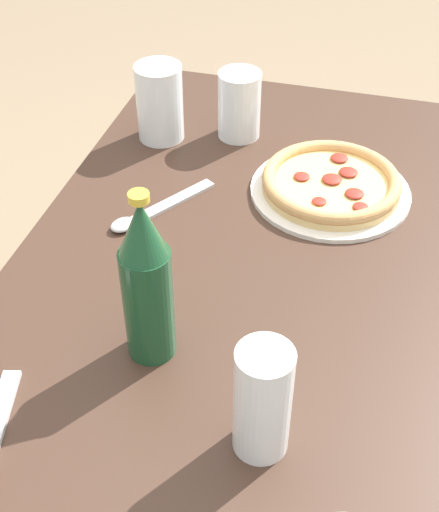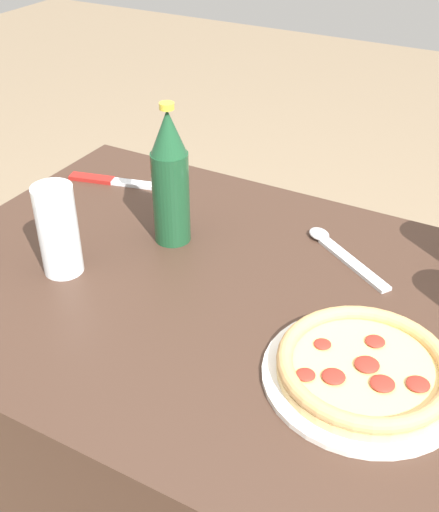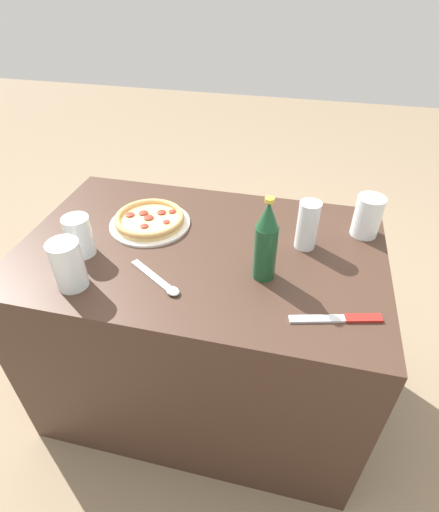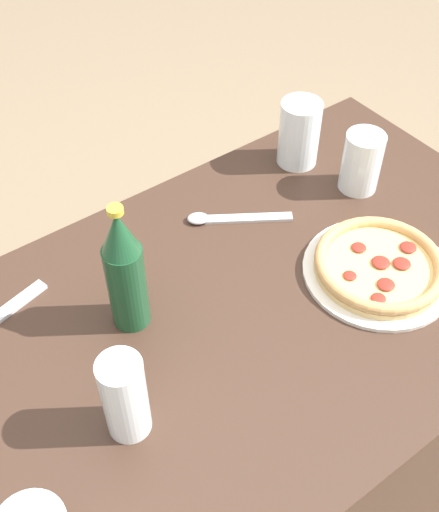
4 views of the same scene
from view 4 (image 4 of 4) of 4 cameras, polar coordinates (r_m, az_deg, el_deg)
ground_plane at (r=1.70m, az=2.58°, el=-19.16°), size 8.00×8.00×0.00m
table at (r=1.38m, az=3.08°, el=-13.06°), size 1.10×0.70×0.71m
pizza_veggie at (r=1.14m, az=13.98°, el=-0.90°), size 0.26×0.26×0.04m
glass_orange_juice at (r=1.28m, az=12.48°, el=7.96°), size 0.08×0.08×0.12m
glass_iced_tea at (r=0.90m, az=-8.39°, el=-12.49°), size 0.06×0.06×0.15m
glass_cola at (r=1.32m, az=7.07°, el=10.54°), size 0.08×0.08×0.14m
beer_bottle at (r=0.98m, az=-8.42°, el=-1.32°), size 0.06×0.06×0.24m
spoon at (r=1.21m, az=0.45°, el=3.38°), size 0.18×0.13×0.01m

